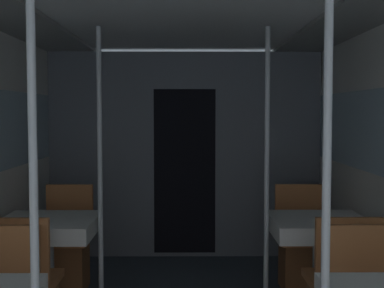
# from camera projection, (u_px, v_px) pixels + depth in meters

# --- Properties ---
(ceiling_panel) EXTENTS (2.88, 6.45, 0.07)m
(ceiling_panel) POSITION_uv_depth(u_px,v_px,m) (182.00, 1.00, 3.21)
(ceiling_panel) COLOR white
(ceiling_panel) RESTS_ON wall_left
(bulkhead_far) EXTENTS (2.82, 0.09, 2.14)m
(bulkhead_far) POSITION_uv_depth(u_px,v_px,m) (185.00, 155.00, 5.59)
(bulkhead_far) COLOR slate
(bulkhead_far) RESTS_ON ground_plane
(support_pole_left_0) EXTENTS (0.04, 0.04, 2.14)m
(support_pole_left_0) POSITION_uv_depth(u_px,v_px,m) (34.00, 218.00, 2.25)
(support_pole_left_0) COLOR silver
(support_pole_left_0) RESTS_ON ground_plane
(dining_table_left_1) EXTENTS (0.70, 0.70, 0.73)m
(dining_table_left_1) POSITION_uv_depth(u_px,v_px,m) (48.00, 231.00, 3.96)
(dining_table_left_1) COLOR #4C4C51
(dining_table_left_1) RESTS_ON ground_plane
(chair_left_far_1) EXTENTS (0.41, 0.41, 0.88)m
(chair_left_far_1) POSITION_uv_depth(u_px,v_px,m) (66.00, 256.00, 4.56)
(chair_left_far_1) COLOR #9C5B31
(chair_left_far_1) RESTS_ON ground_plane
(support_pole_left_1) EXTENTS (0.04, 0.04, 2.14)m
(support_pole_left_1) POSITION_uv_depth(u_px,v_px,m) (100.00, 173.00, 3.94)
(support_pole_left_1) COLOR silver
(support_pole_left_1) RESTS_ON ground_plane
(support_pole_right_0) EXTENTS (0.04, 0.04, 2.14)m
(support_pole_right_0) POSITION_uv_depth(u_px,v_px,m) (326.00, 218.00, 2.26)
(support_pole_right_0) COLOR silver
(support_pole_right_0) RESTS_ON ground_plane
(dining_table_right_1) EXTENTS (0.70, 0.70, 0.73)m
(dining_table_right_1) POSITION_uv_depth(u_px,v_px,m) (319.00, 231.00, 3.98)
(dining_table_right_1) COLOR #4C4C51
(dining_table_right_1) RESTS_ON ground_plane
(chair_right_far_1) EXTENTS (0.41, 0.41, 0.88)m
(chair_right_far_1) POSITION_uv_depth(u_px,v_px,m) (301.00, 256.00, 4.58)
(chair_right_far_1) COLOR #9C5B31
(chair_right_far_1) RESTS_ON ground_plane
(support_pole_right_1) EXTENTS (0.04, 0.04, 2.14)m
(support_pole_right_1) POSITION_uv_depth(u_px,v_px,m) (267.00, 173.00, 3.95)
(support_pole_right_1) COLOR silver
(support_pole_right_1) RESTS_ON ground_plane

